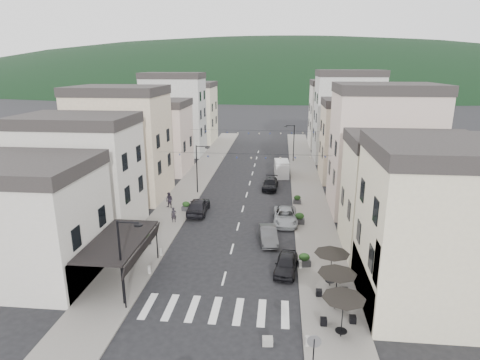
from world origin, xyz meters
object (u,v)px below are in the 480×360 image
at_px(pedestrian_a, 174,215).
at_px(parked_car_b, 268,235).
at_px(pedestrian_b, 169,200).
at_px(parked_car_c, 285,216).
at_px(parked_car_a, 286,264).
at_px(delivery_van, 282,168).
at_px(parked_car_e, 198,206).
at_px(parked_car_d, 270,184).

bearing_deg(pedestrian_a, parked_car_b, -43.62).
bearing_deg(pedestrian_b, parked_car_b, -13.95).
xyz_separation_m(parked_car_c, pedestrian_b, (-12.64, 2.82, 0.29)).
distance_m(pedestrian_a, pedestrian_b, 4.32).
relative_size(parked_car_c, pedestrian_b, 2.89).
xyz_separation_m(parked_car_c, pedestrian_a, (-11.08, -1.21, 0.18)).
height_order(pedestrian_a, pedestrian_b, pedestrian_b).
bearing_deg(pedestrian_a, parked_car_a, -61.82).
height_order(parked_car_c, pedestrian_b, pedestrian_b).
bearing_deg(pedestrian_b, parked_car_c, 7.59).
distance_m(parked_car_c, delivery_van, 17.88).
distance_m(parked_car_b, pedestrian_a, 10.17).
height_order(parked_car_b, parked_car_e, parked_car_e).
height_order(parked_car_b, pedestrian_a, pedestrian_a).
xyz_separation_m(parked_car_c, parked_car_e, (-9.20, 1.77, 0.13)).
height_order(parked_car_e, pedestrian_a, parked_car_e).
bearing_deg(parked_car_e, pedestrian_a, 56.80).
height_order(parked_car_d, delivery_van, delivery_van).
relative_size(parked_car_b, pedestrian_a, 2.71).
bearing_deg(parked_car_c, delivery_van, 90.02).
bearing_deg(parked_car_d, parked_car_c, -77.21).
bearing_deg(pedestrian_b, pedestrian_a, -48.72).
bearing_deg(parked_car_b, pedestrian_b, 138.68).
relative_size(parked_car_c, parked_car_e, 1.03).
bearing_deg(parked_car_a, parked_car_e, 135.78).
distance_m(parked_car_c, parked_car_d, 11.38).
bearing_deg(parked_car_d, pedestrian_b, -138.47).
distance_m(parked_car_d, parked_car_e, 12.02).
xyz_separation_m(parked_car_d, delivery_van, (1.40, 6.63, 0.47)).
relative_size(parked_car_c, delivery_van, 1.04).
relative_size(parked_car_a, delivery_van, 0.81).
height_order(parked_car_c, parked_car_e, parked_car_e).
relative_size(parked_car_c, parked_car_d, 1.13).
height_order(parked_car_c, delivery_van, delivery_van).
bearing_deg(parked_car_c, pedestrian_b, 166.17).
relative_size(parked_car_a, parked_car_e, 0.81).
distance_m(parked_car_a, pedestrian_a, 14.13).
height_order(parked_car_a, delivery_van, delivery_van).
height_order(parked_car_b, pedestrian_b, pedestrian_b).
bearing_deg(pedestrian_a, parked_car_e, 34.14).
relative_size(delivery_van, pedestrian_a, 3.20).
distance_m(parked_car_d, pedestrian_a, 15.53).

